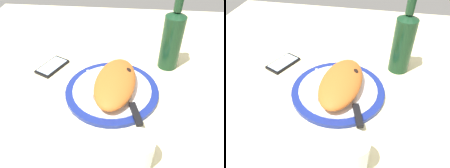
{
  "view_description": "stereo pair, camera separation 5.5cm",
  "coord_description": "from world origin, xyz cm",
  "views": [
    {
      "loc": [
        56.3,
        5.66,
        52.35
      ],
      "look_at": [
        0.0,
        0.0,
        3.79
      ],
      "focal_mm": 35.51,
      "sensor_mm": 36.0,
      "label": 1
    },
    {
      "loc": [
        55.48,
        11.1,
        52.35
      ],
      "look_at": [
        0.0,
        0.0,
        3.79
      ],
      "focal_mm": 35.51,
      "sensor_mm": 36.0,
      "label": 2
    }
  ],
  "objects": [
    {
      "name": "calzone",
      "position": [
        -0.29,
        1.11,
        4.7
      ],
      "size": [
        27.6,
        15.79,
        5.79
      ],
      "color": "#C16023",
      "rests_on": "plate"
    },
    {
      "name": "water_glass",
      "position": [
        25.87,
        9.01,
        4.19
      ],
      "size": [
        7.4,
        7.4,
        9.73
      ],
      "color": "silver",
      "rests_on": "ground_plane"
    },
    {
      "name": "ground_plane",
      "position": [
        0.0,
        0.0,
        -1.5
      ],
      "size": [
        150.0,
        150.0,
        3.0
      ],
      "primitive_type": "cube",
      "color": "beige"
    },
    {
      "name": "knife",
      "position": [
        8.11,
        7.29,
        2.27
      ],
      "size": [
        22.19,
        8.28,
        1.2
      ],
      "color": "silver",
      "rests_on": "plate"
    },
    {
      "name": "smartphone",
      "position": [
        -12.05,
        -25.0,
        0.56
      ],
      "size": [
        14.48,
        11.71,
        1.16
      ],
      "color": "black",
      "rests_on": "ground_plane"
    },
    {
      "name": "wine_bottle",
      "position": [
        -17.92,
        20.34,
        11.87
      ],
      "size": [
        7.57,
        7.57,
        29.02
      ],
      "color": "#14381E",
      "rests_on": "ground_plane"
    },
    {
      "name": "plate",
      "position": [
        0.0,
        0.0,
        0.86
      ],
      "size": [
        31.97,
        31.97,
        1.79
      ],
      "color": "navy",
      "rests_on": "ground_plane"
    },
    {
      "name": "fork",
      "position": [
        1.04,
        -7.72,
        1.99
      ],
      "size": [
        17.36,
        5.56,
        0.4
      ],
      "color": "silver",
      "rests_on": "plate"
    }
  ]
}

